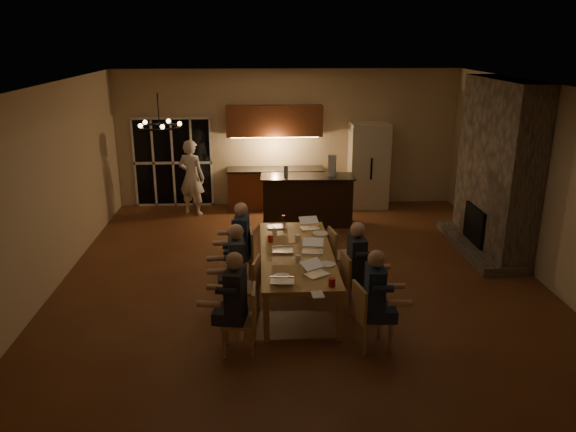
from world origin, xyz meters
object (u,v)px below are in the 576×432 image
at_px(person_right_mid, 356,267).
at_px(laptop_e, 277,221).
at_px(chair_right_far, 343,255).
at_px(can_cola, 284,219).
at_px(chair_right_near, 373,316).
at_px(laptop_d, 313,245).
at_px(redcup_near, 332,282).
at_px(chair_right_mid, 358,282).
at_px(laptop_c, 282,244).
at_px(can_silver, 305,264).
at_px(laptop_a, 282,274).
at_px(standing_person, 192,177).
at_px(mug_front, 298,258).
at_px(mug_back, 274,231).
at_px(plate_left, 282,277).
at_px(plate_far, 321,234).
at_px(chair_left_far, 240,256).
at_px(person_left_far, 242,243).
at_px(person_right_near, 374,301).
at_px(person_left_mid, 237,269).
at_px(mug_mid, 298,238).
at_px(redcup_mid, 271,238).
at_px(bar_bottle, 286,171).
at_px(chair_left_near, 239,320).
at_px(chandelier, 159,127).
at_px(bar_island, 307,200).
at_px(bar_blender, 332,165).
at_px(plate_near, 327,264).
at_px(person_left_near, 236,303).
at_px(laptop_f, 310,223).
at_px(laptop_b, 317,267).
at_px(refrigerator, 368,166).
at_px(chair_left_mid, 243,287).

distance_m(person_right_mid, laptop_e, 2.00).
bearing_deg(chair_right_far, can_cola, 38.64).
bearing_deg(chair_right_near, laptop_d, 10.89).
relative_size(chair_right_far, redcup_near, 7.42).
bearing_deg(chair_right_mid, laptop_d, 46.51).
distance_m(laptop_c, can_silver, 0.72).
bearing_deg(laptop_a, can_silver, -121.61).
relative_size(standing_person, mug_front, 17.24).
xyz_separation_m(mug_back, plate_left, (0.05, -1.76, -0.04)).
height_order(person_right_mid, plate_far, person_right_mid).
bearing_deg(chair_left_far, standing_person, -166.71).
bearing_deg(person_left_far, person_right_near, 43.40).
relative_size(chair_left_far, standing_person, 0.52).
distance_m(person_left_mid, mug_front, 0.90).
xyz_separation_m(laptop_d, mug_mid, (-0.20, 0.52, -0.06)).
height_order(person_right_mid, mug_front, person_right_mid).
bearing_deg(redcup_mid, mug_back, 79.10).
relative_size(laptop_e, bar_bottle, 1.33).
height_order(redcup_near, plate_far, redcup_near).
bearing_deg(chair_right_near, chair_left_near, 78.38).
height_order(chandelier, mug_mid, chandelier).
xyz_separation_m(bar_island, laptop_d, (-0.22, -3.53, 0.32)).
distance_m(mug_mid, bar_bottle, 3.00).
bearing_deg(laptop_c, chandelier, 16.19).
bearing_deg(chair_left_far, bar_bottle, 158.20).
xyz_separation_m(chair_right_mid, bar_blender, (0.10, 3.99, 0.86)).
distance_m(standing_person, chandelier, 5.15).
bearing_deg(mug_back, plate_near, -62.00).
bearing_deg(bar_blender, can_silver, -81.13).
relative_size(laptop_d, redcup_mid, 2.67).
relative_size(chair_left_far, chandelier, 1.56).
bearing_deg(mug_mid, chair_right_near, -67.38).
relative_size(chair_left_near, chair_right_mid, 1.00).
height_order(person_left_near, plate_left, person_left_near).
bearing_deg(chair_left_near, person_left_far, -177.66).
bearing_deg(person_left_mid, chair_right_near, 54.19).
height_order(laptop_e, bar_blender, bar_blender).
xyz_separation_m(laptop_f, redcup_near, (0.08, -2.33, -0.05)).
bearing_deg(mug_back, bar_bottle, 83.01).
bearing_deg(laptop_a, chair_right_near, 163.95).
distance_m(standing_person, bar_bottle, 2.31).
bearing_deg(bar_island, can_silver, -93.20).
distance_m(chair_left_near, person_right_near, 1.75).
bearing_deg(chandelier, plate_left, -18.57).
distance_m(chair_right_near, laptop_b, 1.02).
bearing_deg(refrigerator, mug_back, -120.53).
relative_size(chair_left_far, laptop_f, 2.78).
relative_size(person_left_far, laptop_b, 4.31).
relative_size(person_left_mid, mug_front, 13.80).
bearing_deg(chair_left_mid, laptop_d, 129.34).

